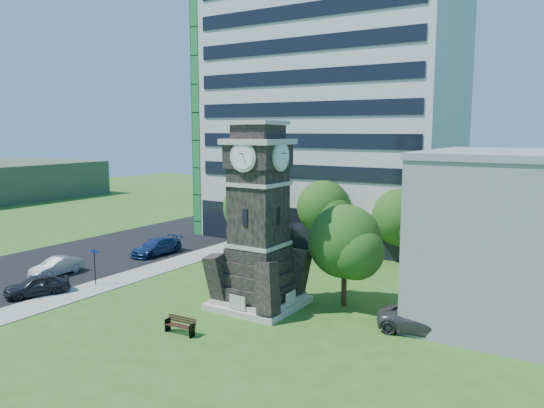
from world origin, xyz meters
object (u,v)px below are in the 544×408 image
Objects in this scene: car_street_south at (37,285)px; park_bench at (180,325)px; clock_tower at (258,228)px; car_east_lot at (425,321)px; car_street_mid at (56,267)px; car_street_north at (156,247)px; street_sign at (95,263)px.

car_street_south is 13.46m from park_bench.
car_east_lot is at bearing 5.73° from clock_tower.
clock_tower is 11.75m from car_east_lot.
car_street_mid reaches higher than park_bench.
car_east_lot is 14.11m from park_bench.
car_street_north is at bearing 134.56° from park_bench.
park_bench is at bearing -15.83° from car_street_mid.
car_street_south is at bearing -135.28° from street_sign.
clock_tower is 16.59m from car_street_south.
clock_tower reaches higher than car_street_south.
car_street_south is at bearing 176.40° from park_bench.
clock_tower is 4.39× the size of street_sign.
clock_tower reaches higher than street_sign.
car_street_mid is at bearing 154.22° from street_sign.
car_east_lot is (10.79, 1.08, -4.54)m from clock_tower.
clock_tower is 8.12m from park_bench.
park_bench is (13.46, -0.03, -0.21)m from car_street_south.
clock_tower is 6.27× the size of park_bench.
car_east_lot is (28.75, 3.49, 0.03)m from car_street_mid.
car_street_north is (-16.19, 7.07, -4.52)m from clock_tower.
car_street_south is 26.47m from car_east_lot.
street_sign reaches higher than car_street_north.
car_street_mid is 28.97m from car_east_lot.
clock_tower is 2.83× the size of car_street_mid.
car_street_mid is at bearing 162.92° from park_bench.
street_sign is at bearing 91.36° from car_street_south.
car_street_mid is 17.33m from park_bench.
car_street_north is 27.63m from car_east_lot.
clock_tower is 18.24m from car_street_north.
car_street_south is 5.27m from car_street_mid.
park_bench is at bearing 114.03° from car_east_lot.
park_bench is at bearing -41.22° from street_sign.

